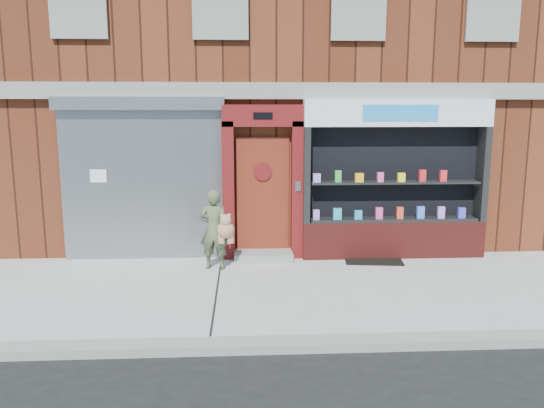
{
  "coord_description": "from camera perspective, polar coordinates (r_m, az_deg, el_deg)",
  "views": [
    {
      "loc": [
        -1.11,
        -8.02,
        2.81
      ],
      "look_at": [
        -0.62,
        1.0,
        1.2
      ],
      "focal_mm": 35.0,
      "sensor_mm": 36.0,
      "label": 1
    }
  ],
  "objects": [
    {
      "name": "building",
      "position": [
        14.11,
        1.49,
        14.96
      ],
      "size": [
        12.0,
        8.16,
        8.0
      ],
      "color": "#4C2011",
      "rests_on": "ground"
    },
    {
      "name": "doormat",
      "position": [
        10.27,
        10.81,
        -5.87
      ],
      "size": [
        1.14,
        0.87,
        0.03
      ],
      "primitive_type": "cube",
      "rotation": [
        0.0,
        0.0,
        -0.12
      ],
      "color": "black",
      "rests_on": "ground"
    },
    {
      "name": "curb",
      "position": [
        6.58,
        7.16,
        -14.68
      ],
      "size": [
        60.0,
        0.3,
        0.12
      ],
      "primitive_type": "cube",
      "color": "gray",
      "rests_on": "ground"
    },
    {
      "name": "woman",
      "position": [
        9.43,
        -6.08,
        -2.71
      ],
      "size": [
        0.65,
        0.49,
        1.44
      ],
      "color": "#4A5739",
      "rests_on": "ground"
    },
    {
      "name": "pharmacy_bay",
      "position": [
        10.34,
        12.99,
        1.87
      ],
      "size": [
        3.5,
        0.41,
        3.0
      ],
      "color": "maroon",
      "rests_on": "ground"
    },
    {
      "name": "ground",
      "position": [
        8.57,
        4.59,
        -9.05
      ],
      "size": [
        80.0,
        80.0,
        0.0
      ],
      "primitive_type": "plane",
      "color": "#9E9E99",
      "rests_on": "ground"
    },
    {
      "name": "shutter_bay",
      "position": [
        10.19,
        -13.79,
        3.68
      ],
      "size": [
        3.1,
        0.3,
        3.04
      ],
      "color": "gray",
      "rests_on": "ground"
    },
    {
      "name": "red_door_bay",
      "position": [
        9.98,
        -0.99,
        2.33
      ],
      "size": [
        1.52,
        0.58,
        2.9
      ],
      "color": "#490C0D",
      "rests_on": "ground"
    }
  ]
}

